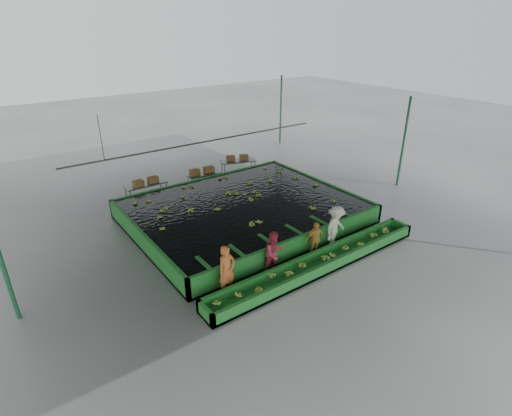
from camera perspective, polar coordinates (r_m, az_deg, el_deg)
ground at (r=17.91m, az=0.94°, el=-3.45°), size 80.00×80.00×0.00m
shed_roof at (r=16.12m, az=1.07°, el=12.35°), size 20.00×22.00×0.04m
shed_posts at (r=16.85m, az=1.00°, el=4.03°), size 20.00×22.00×5.00m
flotation_tank at (r=18.79m, az=-1.79°, el=-0.47°), size 10.00×8.00×0.90m
tank_water at (r=18.62m, az=-1.81°, el=0.64°), size 9.70×7.70×0.00m
sorting_trough at (r=15.47m, az=9.05°, el=-7.77°), size 10.00×1.00×0.50m
cableway_rail at (r=20.70m, az=-7.44°, el=9.34°), size 0.08×0.08×14.00m
rail_hanger_left at (r=18.67m, az=-21.29°, el=9.29°), size 0.04×0.04×2.00m
rail_hanger_right at (r=23.20m, az=3.56°, el=13.76°), size 0.04×0.04×2.00m
worker_a at (r=13.71m, az=-4.18°, el=-8.88°), size 0.72×0.52×1.84m
worker_b at (r=14.73m, az=2.63°, el=-6.44°), size 0.85×0.67×1.73m
worker_c at (r=15.99m, az=8.43°, el=-4.45°), size 0.93×0.51×1.50m
worker_d at (r=16.63m, az=11.30°, el=-2.72°), size 1.34×0.98×1.87m
packing_table_left at (r=21.56m, az=-15.36°, el=2.20°), size 2.14×0.86×0.97m
packing_table_mid at (r=22.71m, az=-7.39°, el=3.91°), size 1.88×0.85×0.84m
packing_table_right at (r=24.40m, az=-2.54°, el=5.76°), size 2.24×1.44×0.95m
box_stack_left at (r=21.30m, az=-15.44°, el=3.33°), size 1.37×0.48×0.29m
box_stack_mid at (r=22.60m, az=-7.73°, el=4.92°), size 1.44×0.47×0.31m
box_stack_right at (r=24.31m, az=-2.69°, el=6.87°), size 1.36×0.86×0.29m
floating_bananas at (r=19.23m, az=-3.15°, el=1.44°), size 8.81×6.01×0.12m
trough_bananas at (r=15.39m, az=9.08°, el=-7.30°), size 9.01×0.60×0.12m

